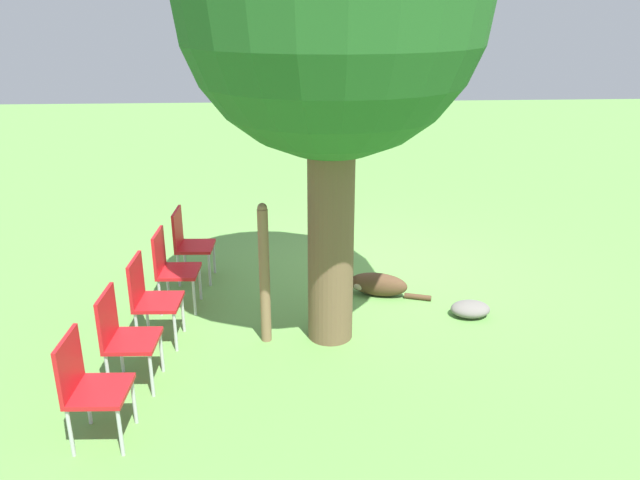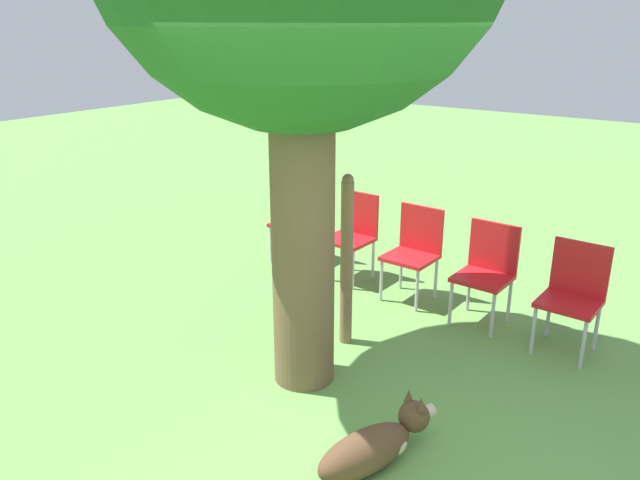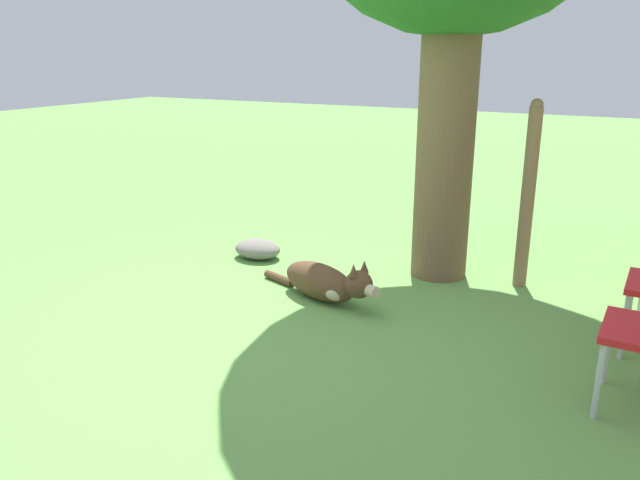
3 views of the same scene
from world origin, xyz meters
name	(u,v)px [view 2 (image 2 of 3)]	position (x,y,z in m)	size (l,w,h in m)	color
ground_plane	(426,480)	(0.00, 0.00, 0.00)	(30.00, 30.00, 0.00)	#609947
dog	(374,446)	(-0.06, 0.31, 0.14)	(1.11, 0.47, 0.38)	#513823
fence_post	(347,261)	(1.12, 1.29, 0.71)	(0.10, 0.10, 1.42)	#846647
red_chair_0	(573,291)	(2.06, -0.23, 0.50)	(0.44, 0.46, 0.88)	red
red_chair_1	(487,267)	(2.14, 0.51, 0.50)	(0.44, 0.46, 0.88)	red
red_chair_2	(415,247)	(2.23, 1.24, 0.50)	(0.44, 0.46, 0.88)	red
red_chair_3	(353,230)	(2.31, 1.98, 0.50)	(0.44, 0.46, 0.88)	red
red_chair_4	(300,216)	(2.39, 2.72, 0.50)	(0.44, 0.46, 0.88)	red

